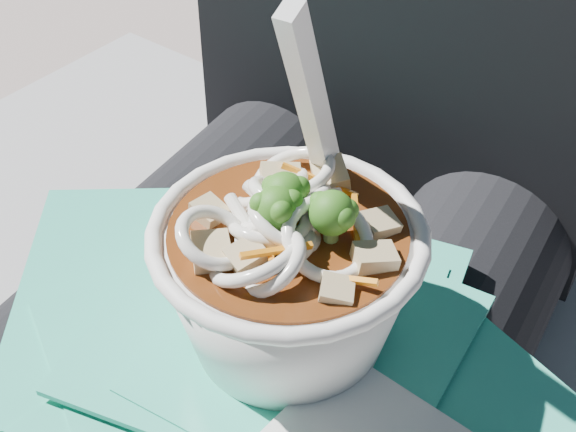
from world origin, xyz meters
The scene contains 4 objects.
lap centered at (0.00, 0.00, 0.48)m, with size 0.33×0.48×0.14m.
person_body centered at (0.00, 0.09, 0.52)m, with size 0.34×0.94×0.97m.
plastic_bag centered at (0.04, -0.01, 0.56)m, with size 0.42×0.36×0.02m.
udon_bowl centered at (0.05, 0.00, 0.62)m, with size 0.15×0.15×0.20m.
Camera 1 is at (0.20, -0.26, 0.92)m, focal length 50.00 mm.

